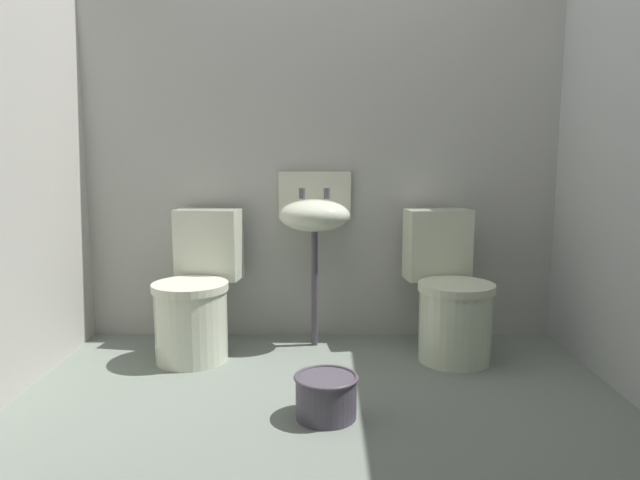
{
  "coord_description": "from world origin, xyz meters",
  "views": [
    {
      "loc": [
        0.01,
        -2.34,
        1.09
      ],
      "look_at": [
        0.0,
        0.26,
        0.7
      ],
      "focal_mm": 32.29,
      "sensor_mm": 36.0,
      "label": 1
    }
  ],
  "objects": [
    {
      "name": "ground_plane",
      "position": [
        0.0,
        0.0,
        -0.04
      ],
      "size": [
        3.15,
        2.49,
        0.08
      ],
      "primitive_type": "cube",
      "color": "gray"
    },
    {
      "name": "wall_back",
      "position": [
        0.0,
        1.1,
        1.06
      ],
      "size": [
        3.15,
        0.1,
        2.12
      ],
      "primitive_type": "cube",
      "color": "#B2B2AA",
      "rests_on": "ground"
    },
    {
      "name": "toilet_left",
      "position": [
        -0.67,
        0.7,
        0.32
      ],
      "size": [
        0.46,
        0.64,
        0.78
      ],
      "rotation": [
        0.0,
        0.0,
        2.99
      ],
      "color": "silver",
      "rests_on": "ground"
    },
    {
      "name": "toilet_right",
      "position": [
        0.7,
        0.7,
        0.32
      ],
      "size": [
        0.47,
        0.64,
        0.78
      ],
      "rotation": [
        0.0,
        0.0,
        3.3
      ],
      "color": "silver",
      "rests_on": "ground"
    },
    {
      "name": "sink",
      "position": [
        -0.03,
        0.88,
        0.75
      ],
      "size": [
        0.42,
        0.35,
        0.99
      ],
      "color": "#4F4854",
      "rests_on": "ground"
    },
    {
      "name": "bucket",
      "position": [
        0.03,
        -0.07,
        0.1
      ],
      "size": [
        0.27,
        0.27,
        0.18
      ],
      "color": "#4F4854",
      "rests_on": "ground"
    }
  ]
}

